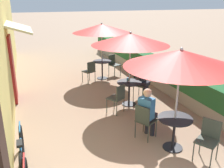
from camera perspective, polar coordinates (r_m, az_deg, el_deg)
The scene contains 18 objects.
cafe_facade_wall at distance 8.95m, azimuth -23.48°, elevation 10.47°, with size 0.98×13.92×4.20m.
planter_hedge at distance 10.43m, azimuth 8.10°, elevation 4.14°, with size 0.60×12.92×1.01m.
patio_table_near at distance 5.69m, azimuth 14.07°, elevation -9.44°, with size 0.76×0.76×0.75m.
patio_umbrella_near at distance 5.15m, azimuth 15.43°, elevation 5.68°, with size 2.30×2.30×2.28m.
cafe_chair_near_left at distance 5.93m, azimuth 7.45°, elevation -7.94°, with size 0.55×0.55×0.87m.
seated_patron_near_left at distance 5.94m, azimuth 8.10°, elevation -6.09°, with size 0.51×0.48×1.25m.
cafe_chair_near_right at distance 5.55m, azimuth 21.19°, elevation -11.25°, with size 0.55×0.55×0.87m.
patio_table_mid at distance 7.75m, azimuth 3.94°, elevation -1.02°, with size 0.76×0.76×0.75m.
patio_umbrella_mid at distance 7.37m, azimuth 4.22°, elevation 10.20°, with size 2.30×2.30×2.28m.
cafe_chair_mid_left at distance 7.17m, azimuth 1.28°, elevation -2.86°, with size 0.55×0.55×0.87m.
cafe_chair_mid_right at distance 8.37m, azimuth 6.22°, elevation 0.33°, with size 0.55×0.55×0.87m.
seated_patron_mid_right at distance 8.27m, azimuth 6.92°, elevation 1.29°, with size 0.49×0.51×1.25m.
coffee_cup_mid at distance 7.81m, azimuth 3.62°, elevation 1.14°, with size 0.07×0.07×0.09m.
patio_table_far at distance 10.30m, azimuth -2.26°, elevation 4.13°, with size 0.76×0.76×0.75m.
patio_umbrella_far at distance 10.02m, azimuth -2.38°, elevation 12.60°, with size 2.30×2.30×2.28m.
cafe_chair_far_left at distance 9.81m, azimuth -5.11°, elevation 3.18°, with size 0.53×0.53×0.87m.
cafe_chair_far_right at distance 10.83m, azimuth 0.33°, elevation 4.79°, with size 0.53×0.53×0.87m.
bicycle_second at distance 5.32m, azimuth -19.94°, elevation -14.60°, with size 0.10×1.69×0.75m.
Camera 1 is at (-1.98, -2.04, 3.20)m, focal length 40.00 mm.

